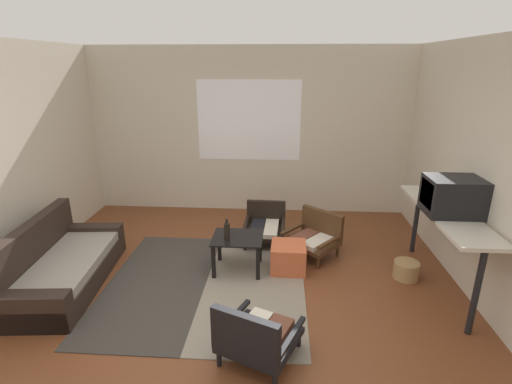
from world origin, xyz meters
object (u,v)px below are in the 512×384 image
couch (60,267)px  glass_bottle (227,231)px  armchair_striped_foreground (256,337)px  armchair_corner (315,235)px  clay_vase (438,191)px  armchair_by_window (265,224)px  console_shelf (446,219)px  crt_television (453,196)px  coffee_table (238,244)px  wicker_basket (406,270)px  ottoman_orange (288,257)px

couch → glass_bottle: bearing=11.7°
armchair_striped_foreground → armchair_corner: bearing=72.2°
couch → clay_vase: 4.41m
couch → armchair_by_window: couch is taller
armchair_corner → clay_vase: bearing=-15.7°
armchair_corner → console_shelf: size_ratio=0.46×
console_shelf → crt_television: crt_television is taller
clay_vase → glass_bottle: bearing=-175.4°
crt_television → armchair_striped_foreground: bearing=-147.6°
armchair_corner → coffee_table: bearing=-153.0°
armchair_striped_foreground → clay_vase: bearing=39.7°
coffee_table → armchair_corner: (0.97, 0.49, -0.08)m
armchair_corner → console_shelf: (1.33, -0.68, 0.56)m
console_shelf → wicker_basket: bearing=155.6°
armchair_striped_foreground → crt_television: size_ratio=1.41×
armchair_by_window → clay_vase: size_ratio=2.00×
coffee_table → armchair_striped_foreground: size_ratio=0.76×
clay_vase → wicker_basket: bearing=-149.2°
coffee_table → crt_television: (2.30, -0.27, 0.76)m
glass_bottle → armchair_corner: bearing=27.7°
glass_bottle → coffee_table: bearing=33.0°
coffee_table → crt_television: bearing=-6.7°
couch → armchair_corner: 3.11m
couch → crt_television: bearing=2.6°
armchair_by_window → armchair_striped_foreground: size_ratio=0.84×
couch → armchair_striped_foreground: size_ratio=2.32×
crt_television → couch: bearing=-177.4°
coffee_table → console_shelf: bearing=-4.7°
couch → coffee_table: couch is taller
couch → wicker_basket: bearing=5.8°
armchair_by_window → glass_bottle: size_ratio=2.51×
coffee_table → crt_television: size_ratio=1.08×
armchair_striped_foreground → crt_television: (1.98, 1.25, 0.85)m
crt_television → armchair_by_window: bearing=150.8°
couch → wicker_basket: size_ratio=6.27×
ottoman_orange → crt_television: crt_television is taller
glass_bottle → wicker_basket: glass_bottle is taller
armchair_striped_foreground → armchair_by_window: bearing=90.7°
ottoman_orange → wicker_basket: bearing=-3.8°
couch → console_shelf: size_ratio=1.03×
armchair_striped_foreground → ottoman_orange: bearing=79.4°
armchair_striped_foreground → armchair_corner: (0.65, 2.02, 0.01)m
console_shelf → wicker_basket: console_shelf is taller
console_shelf → ottoman_orange: bearing=172.3°
coffee_table → clay_vase: (2.30, 0.12, 0.69)m
armchair_by_window → wicker_basket: bearing=-27.9°
crt_television → wicker_basket: size_ratio=1.91×
armchair_striped_foreground → wicker_basket: 2.24m
crt_television → glass_bottle: crt_television is taller
clay_vase → wicker_basket: size_ratio=1.14×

